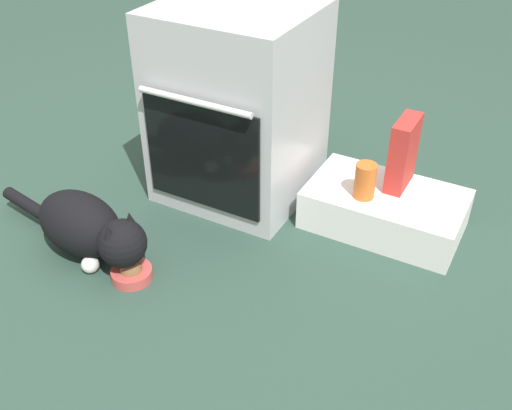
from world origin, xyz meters
The scene contains 7 objects.
ground centered at (0.00, 0.00, 0.00)m, with size 8.00×8.00×0.00m, color #284238.
oven centered at (-0.08, 0.36, 0.39)m, with size 0.58×0.59×0.79m.
pantry_cabinet centered at (0.56, 0.40, 0.08)m, with size 0.60×0.36×0.16m, color white.
food_bowl centered at (-0.12, -0.33, 0.03)m, with size 0.15×0.15×0.08m.
cat centered at (-0.33, -0.30, 0.13)m, with size 0.78×0.28×0.25m.
sauce_jar centered at (0.49, 0.32, 0.23)m, with size 0.08×0.08×0.14m, color #D16023.
cereal_box centered at (0.58, 0.47, 0.30)m, with size 0.07×0.18×0.28m, color #B72D28.
Camera 1 is at (1.03, -1.51, 1.42)m, focal length 41.54 mm.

